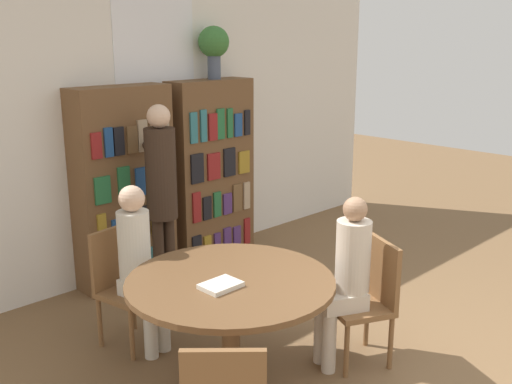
% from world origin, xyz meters
% --- Properties ---
extents(wall_back, '(6.40, 0.07, 3.00)m').
position_xyz_m(wall_back, '(0.00, 3.35, 1.51)').
color(wall_back, silver).
rests_on(wall_back, ground_plane).
extents(bookshelf_left, '(0.92, 0.34, 1.83)m').
position_xyz_m(bookshelf_left, '(-0.52, 3.16, 0.91)').
color(bookshelf_left, brown).
rests_on(bookshelf_left, ground_plane).
extents(bookshelf_right, '(0.92, 0.34, 1.83)m').
position_xyz_m(bookshelf_right, '(0.52, 3.16, 0.91)').
color(bookshelf_right, brown).
rests_on(bookshelf_right, ground_plane).
extents(flower_vase, '(0.31, 0.31, 0.52)m').
position_xyz_m(flower_vase, '(0.59, 3.16, 2.16)').
color(flower_vase, '#475166').
rests_on(flower_vase, bookshelf_right).
extents(reading_table, '(1.34, 1.34, 0.75)m').
position_xyz_m(reading_table, '(-1.00, 1.19, 0.65)').
color(reading_table, brown).
rests_on(reading_table, ground_plane).
extents(chair_left_side, '(0.46, 0.46, 0.88)m').
position_xyz_m(chair_left_side, '(-1.18, 2.19, 0.49)').
color(chair_left_side, brown).
rests_on(chair_left_side, ground_plane).
extents(chair_far_side, '(0.53, 0.53, 0.88)m').
position_xyz_m(chair_far_side, '(-0.09, 0.75, 0.49)').
color(chair_far_side, brown).
rests_on(chair_far_side, ground_plane).
extents(seated_reader_left, '(0.28, 0.37, 1.24)m').
position_xyz_m(seated_reader_left, '(-1.14, 2.01, 0.70)').
color(seated_reader_left, beige).
rests_on(seated_reader_left, ground_plane).
extents(seated_reader_right, '(0.39, 0.36, 1.22)m').
position_xyz_m(seated_reader_right, '(-0.26, 0.83, 0.68)').
color(seated_reader_right, beige).
rests_on(seated_reader_right, ground_plane).
extents(librarian_standing, '(0.26, 0.53, 1.70)m').
position_xyz_m(librarian_standing, '(-0.47, 2.66, 1.03)').
color(librarian_standing, '#332319').
rests_on(librarian_standing, ground_plane).
extents(open_book_on_table, '(0.24, 0.18, 0.03)m').
position_xyz_m(open_book_on_table, '(-1.13, 1.14, 0.77)').
color(open_book_on_table, silver).
rests_on(open_book_on_table, reading_table).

